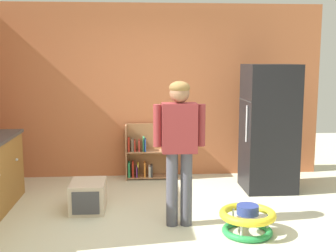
# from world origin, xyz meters

# --- Properties ---
(ground_plane) EXTENTS (12.00, 12.00, 0.00)m
(ground_plane) POSITION_xyz_m (0.00, 0.00, 0.00)
(ground_plane) COLOR beige
(ground_plane) RESTS_ON ground
(back_wall) EXTENTS (5.20, 0.06, 2.70)m
(back_wall) POSITION_xyz_m (0.00, 2.33, 1.35)
(back_wall) COLOR #BF6B41
(back_wall) RESTS_ON ground
(refrigerator) EXTENTS (0.73, 0.68, 1.78)m
(refrigerator) POSITION_xyz_m (1.53, 1.42, 0.89)
(refrigerator) COLOR black
(refrigerator) RESTS_ON ground
(bookshelf) EXTENTS (0.80, 0.28, 0.85)m
(bookshelf) POSITION_xyz_m (-0.16, 2.14, 0.36)
(bookshelf) COLOR #AC744E
(bookshelf) RESTS_ON ground
(standing_person) EXTENTS (0.57, 0.23, 1.62)m
(standing_person) POSITION_xyz_m (0.14, 0.14, 0.98)
(standing_person) COLOR #4A4A56
(standing_person) RESTS_ON ground
(baby_walker) EXTENTS (0.60, 0.60, 0.32)m
(baby_walker) POSITION_xyz_m (0.84, -0.17, 0.16)
(baby_walker) COLOR #268E46
(baby_walker) RESTS_ON ground
(pet_carrier) EXTENTS (0.42, 0.55, 0.36)m
(pet_carrier) POSITION_xyz_m (-0.93, 0.71, 0.18)
(pet_carrier) COLOR beige
(pet_carrier) RESTS_ON ground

